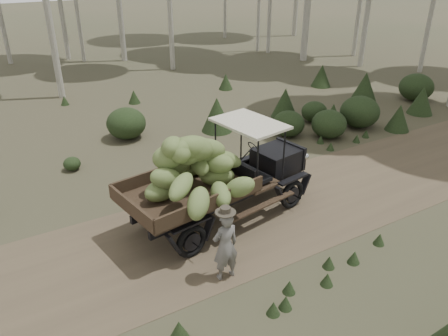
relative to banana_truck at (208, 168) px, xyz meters
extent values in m
plane|color=#473D2B|center=(1.89, -0.36, -1.56)|extent=(120.00, 120.00, 0.00)
cube|color=brown|center=(1.89, -0.36, -1.56)|extent=(70.00, 4.00, 0.01)
cube|color=black|center=(2.35, 0.41, -0.50)|extent=(1.21, 1.17, 0.59)
cube|color=black|center=(2.93, 0.51, -0.50)|extent=(0.28, 1.07, 0.66)
cube|color=black|center=(0.88, 0.17, -0.39)|extent=(0.32, 1.49, 0.59)
cube|color=#38281C|center=(-0.59, -0.07, -0.50)|extent=(3.25, 2.37, 0.09)
cube|color=#38281C|center=(-0.75, 0.88, -0.31)|extent=(2.95, 0.54, 0.34)
cube|color=#38281C|center=(-0.44, -1.01, -0.31)|extent=(2.95, 0.54, 0.34)
cube|color=#38281C|center=(-2.07, -0.31, -0.31)|extent=(0.37, 1.90, 0.34)
cube|color=beige|center=(1.33, 0.25, 0.80)|extent=(1.50, 1.98, 0.06)
cube|color=black|center=(0.44, 0.51, -0.90)|extent=(4.85, 0.89, 0.19)
cube|color=black|center=(0.57, -0.29, -0.90)|extent=(4.85, 0.89, 0.19)
torus|color=black|center=(2.00, 1.22, -1.16)|extent=(0.82, 0.27, 0.81)
torus|color=black|center=(2.28, -0.46, -1.16)|extent=(0.82, 0.27, 0.81)
torus|color=black|center=(-1.26, 0.69, -1.16)|extent=(0.82, 0.27, 0.81)
torus|color=black|center=(-0.98, -0.99, -1.16)|extent=(0.82, 0.27, 0.81)
sphere|color=beige|center=(2.93, 1.00, -0.44)|extent=(0.19, 0.19, 0.19)
sphere|color=beige|center=(3.09, 0.05, -0.44)|extent=(0.19, 0.19, 0.19)
ellipsoid|color=olive|center=(-0.12, -0.82, -0.28)|extent=(0.70, 0.99, 0.52)
ellipsoid|color=olive|center=(-1.06, -0.76, 0.15)|extent=(1.00, 0.92, 0.56)
ellipsoid|color=olive|center=(-0.75, 0.26, 0.44)|extent=(0.87, 0.89, 0.65)
ellipsoid|color=olive|center=(-0.36, -0.17, 0.66)|extent=(0.95, 0.70, 0.76)
ellipsoid|color=olive|center=(0.61, 0.54, -0.28)|extent=(0.65, 1.04, 0.67)
ellipsoid|color=olive|center=(-1.16, -0.20, 0.12)|extent=(0.94, 0.62, 0.71)
ellipsoid|color=olive|center=(-0.24, 0.19, 0.42)|extent=(0.60, 0.80, 0.55)
ellipsoid|color=olive|center=(-0.59, -0.13, 0.75)|extent=(0.97, 0.81, 0.49)
ellipsoid|color=olive|center=(-0.12, 0.72, -0.17)|extent=(0.64, 0.87, 0.72)
ellipsoid|color=olive|center=(0.18, -0.17, 0.15)|extent=(0.89, 0.99, 0.62)
ellipsoid|color=olive|center=(-0.02, 0.01, 0.50)|extent=(1.08, 0.76, 0.65)
ellipsoid|color=olive|center=(-0.79, -0.13, 0.68)|extent=(0.57, 0.80, 0.57)
ellipsoid|color=olive|center=(-1.26, -0.10, -0.20)|extent=(1.00, 0.72, 0.53)
ellipsoid|color=olive|center=(0.42, -0.12, 0.18)|extent=(1.00, 0.61, 0.71)
ellipsoid|color=olive|center=(-0.57, -0.09, 0.47)|extent=(0.77, 0.86, 0.64)
ellipsoid|color=olive|center=(-0.44, -0.19, 0.72)|extent=(1.02, 0.58, 0.70)
ellipsoid|color=olive|center=(0.17, 0.67, -0.23)|extent=(0.94, 0.79, 0.73)
ellipsoid|color=olive|center=(-0.57, 0.32, 0.10)|extent=(0.93, 0.47, 0.61)
ellipsoid|color=olive|center=(-0.99, 0.06, 0.49)|extent=(1.00, 0.90, 0.72)
ellipsoid|color=olive|center=(-0.85, 0.02, 0.71)|extent=(0.97, 1.12, 0.79)
ellipsoid|color=olive|center=(0.18, -0.11, -0.21)|extent=(0.97, 0.81, 0.47)
ellipsoid|color=olive|center=(-0.21, 0.03, 0.14)|extent=(0.58, 0.86, 0.59)
ellipsoid|color=olive|center=(-0.06, 0.15, 0.39)|extent=(0.75, 0.88, 0.58)
ellipsoid|color=olive|center=(-0.59, -0.11, 0.69)|extent=(0.90, 0.89, 0.63)
ellipsoid|color=olive|center=(-0.85, -1.13, -0.14)|extent=(0.96, 1.01, 0.81)
ellipsoid|color=olive|center=(0.30, -0.94, -0.16)|extent=(0.93, 0.93, 0.74)
imported|color=#625F5A|center=(-0.68, -1.97, -0.77)|extent=(0.58, 0.39, 1.59)
cylinder|color=#373126|center=(-0.68, -1.97, 0.05)|extent=(0.43, 0.43, 0.02)
cylinder|color=#373126|center=(-0.68, -1.97, 0.10)|extent=(0.21, 0.21, 0.13)
cone|color=#233319|center=(11.75, 2.81, -0.98)|extent=(1.05, 1.05, 1.17)
cone|color=#233319|center=(10.95, 8.12, -1.01)|extent=(1.00, 1.00, 1.11)
ellipsoid|color=#233319|center=(8.32, 3.00, -0.94)|extent=(1.51, 1.51, 1.21)
cone|color=#233319|center=(-2.29, -3.14, -1.27)|extent=(0.52, 0.52, 0.58)
cone|color=#233319|center=(7.20, 3.30, -1.04)|extent=(0.94, 0.94, 1.05)
ellipsoid|color=#233319|center=(7.19, 4.31, -1.14)|extent=(1.04, 1.04, 0.83)
cone|color=#233319|center=(1.76, 10.30, -1.26)|extent=(0.55, 0.55, 0.61)
cone|color=#233319|center=(3.32, 5.45, -0.91)|extent=(1.18, 1.18, 1.31)
ellipsoid|color=#233319|center=(0.10, 6.47, -0.98)|extent=(1.42, 1.42, 1.14)
cone|color=#233319|center=(11.08, 5.36, -0.91)|extent=(1.18, 1.18, 1.31)
ellipsoid|color=#233319|center=(6.54, 2.78, -1.04)|extent=(1.28, 1.28, 1.03)
cone|color=#233319|center=(9.35, 1.98, -1.05)|extent=(0.92, 0.92, 1.02)
ellipsoid|color=#233319|center=(5.36, 3.65, -1.08)|extent=(1.18, 1.18, 0.95)
ellipsoid|color=#233319|center=(13.09, 4.14, -0.94)|extent=(1.53, 1.53, 1.22)
cone|color=#233319|center=(-1.03, 11.64, -1.35)|extent=(0.37, 0.37, 0.42)
cone|color=#233319|center=(6.50, 5.37, -0.95)|extent=(1.11, 1.11, 1.23)
ellipsoid|color=#233319|center=(-2.28, 4.82, -1.34)|extent=(0.54, 0.54, 0.43)
cone|color=#233319|center=(6.48, 10.13, -1.17)|extent=(0.70, 0.70, 0.78)
cone|color=#233319|center=(2.02, -3.01, -1.41)|extent=(0.27, 0.27, 0.30)
cone|color=#233319|center=(1.99, -3.02, -1.41)|extent=(0.27, 0.27, 0.30)
cone|color=#233319|center=(2.86, 2.51, -1.41)|extent=(0.27, 0.27, 0.30)
cone|color=#233319|center=(5.82, 1.85, -1.41)|extent=(0.27, 0.27, 0.30)
cone|color=#233319|center=(1.42, -2.86, -1.41)|extent=(0.27, 0.27, 0.30)
cone|color=#233319|center=(0.19, -3.04, -1.41)|extent=(0.27, 0.27, 0.30)
cone|color=#233319|center=(3.02, -2.82, -1.41)|extent=(0.27, 0.27, 0.30)
cone|color=#233319|center=(-0.15, -3.35, -1.41)|extent=(0.27, 0.27, 0.30)
cone|color=#233319|center=(5.94, 2.50, -1.41)|extent=(0.27, 0.27, 0.30)
cone|color=#233319|center=(1.00, -3.26, -1.41)|extent=(0.27, 0.27, 0.30)
cone|color=#233319|center=(7.12, 1.90, -1.41)|extent=(0.27, 0.27, 0.30)
cone|color=#233319|center=(-0.44, -3.36, -1.41)|extent=(0.27, 0.27, 0.30)
cone|color=#233319|center=(-1.14, 2.58, -1.41)|extent=(0.27, 0.27, 0.30)
cone|color=#233319|center=(7.76, 2.06, -1.41)|extent=(0.27, 0.27, 0.30)
cone|color=#233319|center=(0.89, 2.05, -1.41)|extent=(0.27, 0.27, 0.30)
camera|label=1|loc=(-4.39, -8.24, 4.64)|focal=35.00mm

